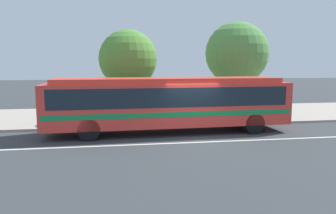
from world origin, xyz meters
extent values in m
plane|color=#353A3D|center=(0.00, 0.00, 0.00)|extent=(120.00, 120.00, 0.00)
cube|color=#A5998C|center=(0.00, 6.84, 0.06)|extent=(60.00, 8.00, 0.12)
cube|color=silver|center=(0.00, -0.80, 0.00)|extent=(56.00, 0.16, 0.01)
cube|color=red|center=(-0.95, 1.49, 1.45)|extent=(11.97, 2.83, 2.05)
cube|color=red|center=(-0.95, 1.49, 2.60)|extent=(11.01, 2.50, 0.24)
cube|color=#19232D|center=(-0.95, 1.49, 1.86)|extent=(11.26, 2.83, 0.90)
cube|color=#188041|center=(-0.95, 1.49, 1.08)|extent=(11.74, 2.84, 0.24)
cube|color=#19232D|center=(4.95, 1.66, 1.86)|extent=(0.18, 2.18, 0.98)
cylinder|color=black|center=(3.07, 2.70, 0.50)|extent=(1.01, 0.31, 1.00)
cylinder|color=black|center=(3.13, 0.51, 0.50)|extent=(1.01, 0.31, 1.00)
cylinder|color=black|center=(-4.79, 2.47, 0.50)|extent=(1.01, 0.31, 1.00)
cylinder|color=black|center=(-4.72, 0.28, 0.50)|extent=(1.01, 0.31, 1.00)
cylinder|color=#3A3F40|center=(-4.93, 4.27, 0.58)|extent=(0.14, 0.14, 0.92)
cylinder|color=#3A3F40|center=(-5.04, 4.15, 0.58)|extent=(0.14, 0.14, 0.92)
cylinder|color=#C93F43|center=(-4.99, 4.21, 1.32)|extent=(0.48, 0.48, 0.56)
sphere|color=tan|center=(-4.99, 4.21, 1.71)|extent=(0.23, 0.23, 0.23)
cylinder|color=#33263F|center=(-3.93, 3.51, 0.56)|extent=(0.14, 0.14, 0.87)
cylinder|color=#33263F|center=(-3.89, 3.66, 0.56)|extent=(0.14, 0.14, 0.87)
cylinder|color=red|center=(-3.91, 3.59, 1.27)|extent=(0.42, 0.42, 0.55)
sphere|color=tan|center=(-3.91, 3.59, 1.66)|extent=(0.22, 0.22, 0.22)
cylinder|color=navy|center=(0.50, 3.20, 0.55)|extent=(0.14, 0.14, 0.87)
cylinder|color=navy|center=(0.55, 3.36, 0.55)|extent=(0.14, 0.14, 0.87)
cylinder|color=purple|center=(0.53, 3.28, 1.26)|extent=(0.42, 0.42, 0.55)
sphere|color=tan|center=(0.53, 3.28, 1.65)|extent=(0.22, 0.22, 0.22)
cylinder|color=gray|center=(2.97, 3.28, 1.32)|extent=(0.08, 0.08, 2.41)
cube|color=yellow|center=(2.97, 3.28, 2.33)|extent=(0.14, 0.44, 0.56)
cylinder|color=brown|center=(-2.74, 5.30, 1.30)|extent=(0.25, 0.25, 2.37)
sphere|color=#528F37|center=(-2.74, 5.30, 3.69)|extent=(3.44, 3.44, 3.44)
cylinder|color=brown|center=(4.35, 6.25, 1.39)|extent=(0.34, 0.34, 2.53)
sphere|color=#559446|center=(4.35, 6.25, 4.08)|extent=(4.08, 4.08, 4.08)
camera|label=1|loc=(-3.58, -14.38, 3.38)|focal=35.11mm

